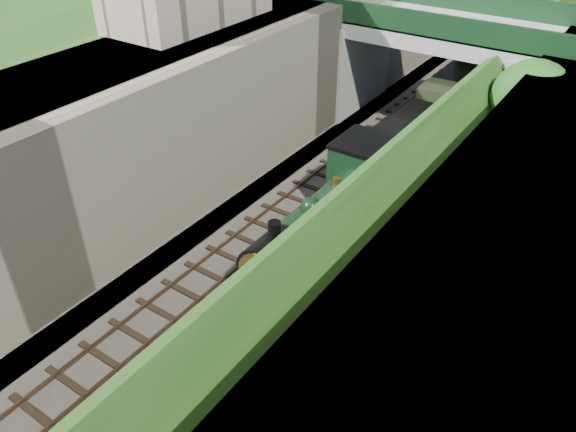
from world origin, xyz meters
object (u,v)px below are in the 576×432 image
object	(u,v)px
locomotive	(332,219)
tender	(409,153)
road_bridge	(461,64)
tree	(534,103)

from	to	relation	value
locomotive	tender	world-z (taller)	locomotive
road_bridge	tender	xyz separation A→B (m)	(0.26, -6.82, -2.46)
road_bridge	tree	world-z (taller)	road_bridge
tree	locomotive	distance (m)	10.88
tree	tender	size ratio (longest dim) A/B	1.10
road_bridge	tree	bearing A→B (deg)	-43.86
road_bridge	tender	bearing A→B (deg)	-87.85
tree	tender	bearing A→B (deg)	-156.56
locomotive	tree	bearing A→B (deg)	63.38
tree	tender	xyz separation A→B (m)	(-4.71, -2.04, -3.03)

